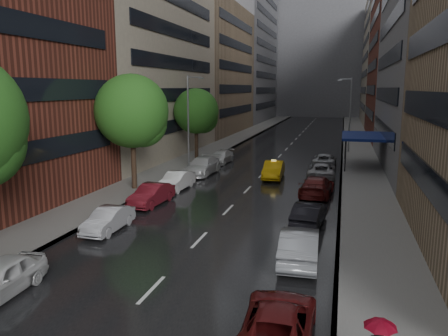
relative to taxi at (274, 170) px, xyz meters
The scene contains 14 objects.
road 23.10m from the taxi, 93.18° to the left, with size 14.00×140.00×0.01m, color black.
sidewalk_left 25.25m from the taxi, 114.03° to the left, with size 4.00×140.00×0.15m, color gray.
sidewalk_right 24.32m from the taxi, 71.49° to the left, with size 4.00×140.00×0.15m, color gray.
buildings_left 38.87m from the taxi, 117.08° to the left, with size 8.00×108.00×38.00m.
buildings_right 35.74m from the taxi, 65.25° to the left, with size 8.05×109.10×36.00m.
building_far 92.33m from the taxi, 90.81° to the left, with size 40.00×14.00×32.00m, color slate.
tree_mid 13.42m from the taxi, 143.52° to the right, with size 5.65×5.65×9.01m.
tree_far 13.43m from the taxi, 141.65° to the left, with size 4.96×4.96×7.90m.
taxi is the anchor object (origin of this frame).
parked_cars_left 9.68m from the taxi, 133.67° to the right, with size 2.54×35.96×1.61m.
parked_cars_right 9.06m from the taxi, 62.95° to the right, with size 2.56×37.30×1.60m.
street_lamp_left 10.36m from the taxi, 161.25° to the left, with size 1.74×0.22×9.00m.
street_lamp_right 19.61m from the taxi, 70.37° to the left, with size 1.74×0.22×9.00m.
awning 11.39m from the taxi, 46.29° to the left, with size 4.00×8.00×3.12m.
Camera 1 is at (7.08, -10.90, 7.94)m, focal length 35.00 mm.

